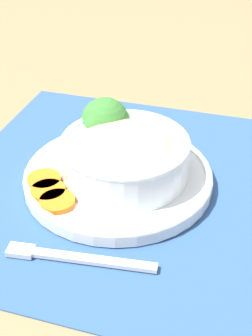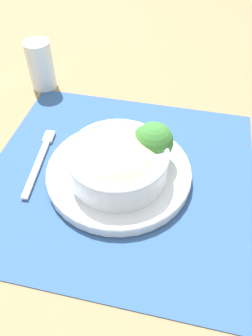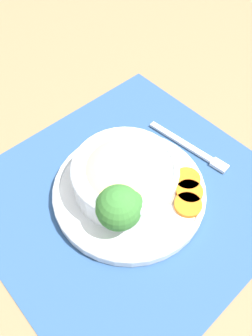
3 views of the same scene
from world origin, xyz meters
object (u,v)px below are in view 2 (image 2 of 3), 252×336
object	(u,v)px
broccoli_floret	(153,142)
water_glass	(41,68)
bowl	(115,160)
fork	(41,156)

from	to	relation	value
broccoli_floret	water_glass	bearing A→B (deg)	140.55
bowl	fork	bearing A→B (deg)	166.64
water_glass	fork	distance (m)	0.26
bowl	fork	xyz separation A→B (m)	(-0.16, 0.04, -0.05)
bowl	broccoli_floret	bearing A→B (deg)	34.76
bowl	water_glass	bearing A→B (deg)	128.92
broccoli_floret	water_glass	distance (m)	0.38
bowl	water_glass	size ratio (longest dim) A/B	1.54
broccoli_floret	water_glass	size ratio (longest dim) A/B	0.72
fork	broccoli_floret	bearing A→B (deg)	-0.53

